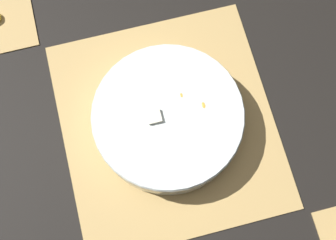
{
  "coord_description": "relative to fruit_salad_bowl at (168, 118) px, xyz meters",
  "views": [
    {
      "loc": [
        0.25,
        -0.06,
        0.91
      ],
      "look_at": [
        0.0,
        0.0,
        0.03
      ],
      "focal_mm": 50.0,
      "sensor_mm": 36.0,
      "label": 1
    }
  ],
  "objects": [
    {
      "name": "ground_plane",
      "position": [
        -0.0,
        0.0,
        -0.04
      ],
      "size": [
        6.0,
        6.0,
        0.0
      ],
      "primitive_type": "plane",
      "color": "black"
    },
    {
      "name": "fruit_salad_bowl",
      "position": [
        0.0,
        0.0,
        0.0
      ],
      "size": [
        0.29,
        0.29,
        0.08
      ],
      "color": "silver",
      "rests_on": "bamboo_mat_center"
    },
    {
      "name": "bamboo_mat_center",
      "position": [
        -0.0,
        0.0,
        -0.04
      ],
      "size": [
        0.46,
        0.42,
        0.01
      ],
      "color": "tan",
      "rests_on": "ground_plane"
    }
  ]
}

